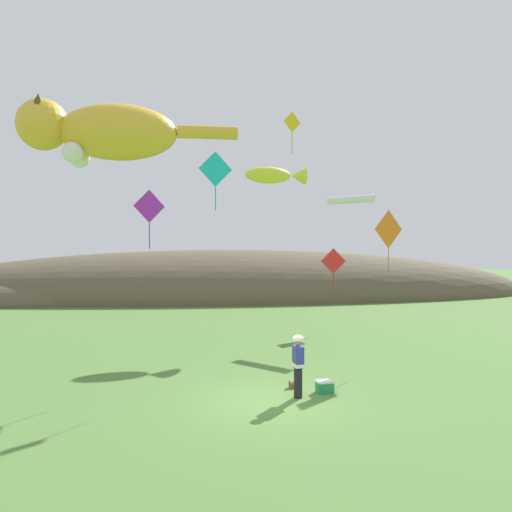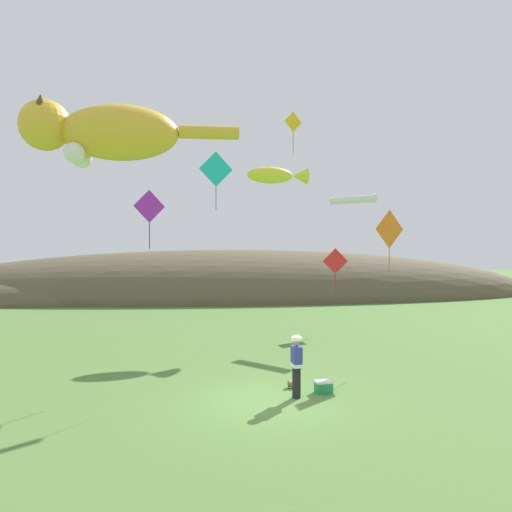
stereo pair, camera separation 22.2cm
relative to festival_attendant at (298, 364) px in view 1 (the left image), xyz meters
The scene contains 13 objects.
ground_plane 1.25m from the festival_attendant, 164.30° to the right, with size 120.00×120.00×0.00m, color #517A38.
distant_hill_ridge 26.64m from the festival_attendant, 94.83° to the left, with size 51.84×13.90×7.48m.
festival_attendant is the anchor object (origin of this frame).
kite_spool 1.27m from the festival_attendant, 89.69° to the left, with size 0.17×0.23×0.23m.
picnic_cooler 1.23m from the festival_attendant, 23.89° to the left, with size 0.52×0.38×0.36m.
kite_giant_cat 14.05m from the festival_attendant, 128.08° to the left, with size 9.58×2.84×2.91m.
kite_fish_windsock 12.79m from the festival_attendant, 84.88° to the left, with size 3.16×1.22×0.95m.
kite_tube_streamer 12.62m from the festival_attendant, 65.42° to the left, with size 2.02×2.01×0.44m.
kite_diamond_gold 11.11m from the festival_attendant, 80.86° to the left, with size 0.80×0.39×1.78m.
kite_diamond_violet 7.41m from the festival_attendant, 140.97° to the left, with size 1.02×0.52×2.03m.
kite_diamond_teal 8.51m from the festival_attendant, 111.75° to the left, with size 1.30×0.37×2.24m.
kite_diamond_red 11.69m from the festival_attendant, 69.80° to the left, with size 1.30×0.05×2.20m.
kite_diamond_orange 7.63m from the festival_attendant, 46.65° to the left, with size 1.34×0.67×2.39m.
Camera 1 is at (-1.99, -13.56, 4.44)m, focal length 35.00 mm.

